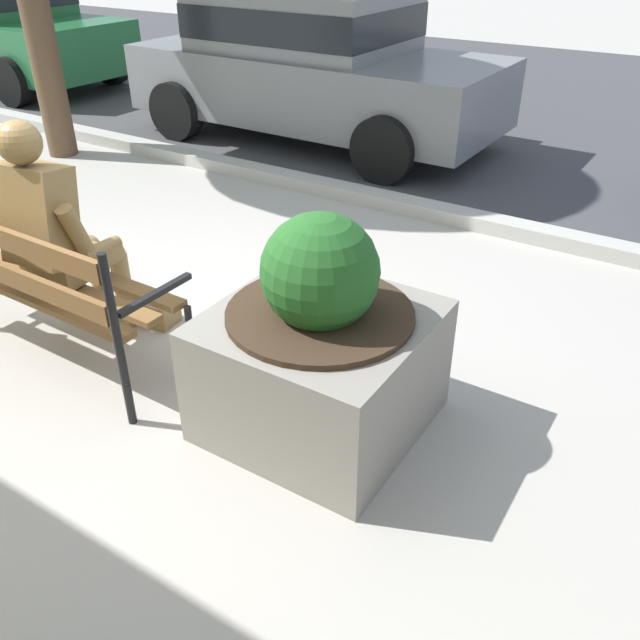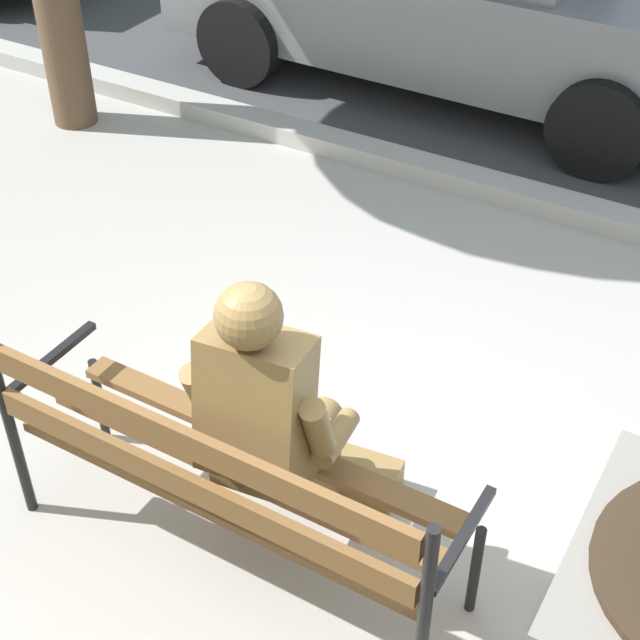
% 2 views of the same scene
% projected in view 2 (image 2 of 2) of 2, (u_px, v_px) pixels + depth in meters
% --- Properties ---
extents(ground_plane, '(80.00, 80.00, 0.00)m').
position_uv_depth(ground_plane, '(317.00, 555.00, 3.84)').
color(ground_plane, '#ADA8A0').
extents(curb_stone, '(60.00, 0.20, 0.12)m').
position_uv_depth(curb_stone, '(560.00, 205.00, 5.77)').
color(curb_stone, '#B2AFA8').
rests_on(curb_stone, ground).
extents(park_bench, '(1.81, 0.55, 0.95)m').
position_uv_depth(park_bench, '(221.00, 473.00, 3.45)').
color(park_bench, brown).
rests_on(park_bench, ground).
extents(bronze_statue_seated, '(0.61, 0.81, 1.37)m').
position_uv_depth(bronze_statue_seated, '(279.00, 423.00, 3.48)').
color(bronze_statue_seated, olive).
rests_on(bronze_statue_seated, ground).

